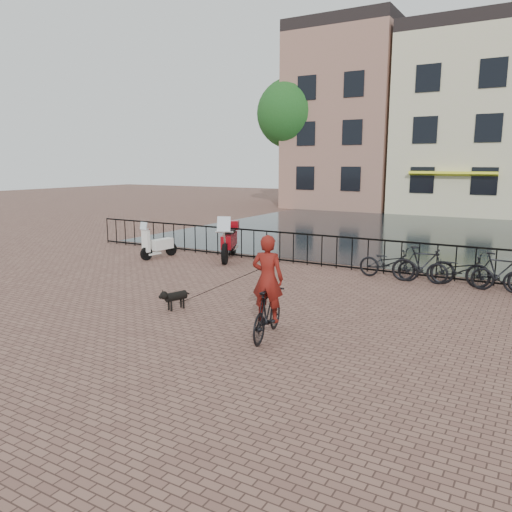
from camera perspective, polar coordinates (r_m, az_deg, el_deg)
The scene contains 14 objects.
ground at distance 9.13m, azimuth -9.69°, elevation -10.46°, with size 100.00×100.00×0.00m, color brown.
canal_water at distance 24.64m, azimuth 17.02°, elevation 2.56°, with size 20.00×20.00×0.00m, color black.
railing at distance 15.75m, azimuth 9.20°, elevation 0.41°, with size 20.00×0.05×1.02m.
canal_house_left at distance 38.87m, azimuth 10.94°, elevation 15.08°, with size 7.50×9.00×12.80m.
canal_house_mid at distance 36.93m, azimuth 23.05°, elevation 13.91°, with size 8.00×9.50×11.80m.
tree_far_left at distance 37.51m, azimuth 4.11°, elevation 15.91°, with size 5.04×5.04×9.27m.
cyclist at distance 9.33m, azimuth 1.33°, elevation -4.22°, with size 0.80×1.74×2.30m.
dog at distance 11.41m, azimuth -9.13°, elevation -4.85°, with size 0.45×0.76×0.48m.
motorcycle at distance 16.96m, azimuth -3.10°, elevation 2.28°, with size 1.39×2.27×1.60m.
scooter at distance 17.58m, azimuth -11.06°, elevation 1.95°, with size 0.59×1.48×1.33m.
parked_bike_0 at distance 14.65m, azimuth 14.92°, elevation -0.79°, with size 0.60×1.72×0.90m, color black.
parked_bike_1 at distance 14.43m, azimuth 18.56°, elevation -0.96°, with size 0.47×1.66×1.00m, color black.
parked_bike_2 at distance 14.29m, azimuth 22.27°, elevation -1.52°, with size 0.60×1.72×0.90m, color black.
parked_bike_3 at distance 14.19m, azimuth 26.07°, elevation -1.69°, with size 0.47×1.66×1.00m, color black.
Camera 1 is at (5.53, -6.49, 3.26)m, focal length 35.00 mm.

